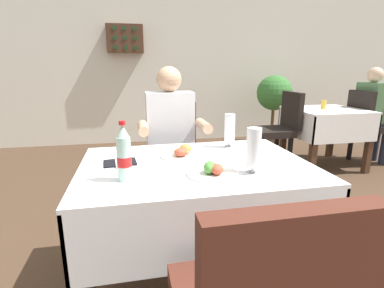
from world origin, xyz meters
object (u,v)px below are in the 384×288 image
object	(u,v)px
cola_bottle_primary	(124,155)
background_dining_table	(325,124)
wall_bottle_rack	(125,39)
napkin_cutlery_set	(120,162)
beer_glass_middle	(254,150)
plate_near_camera	(212,171)
beer_glass_left	(230,131)
background_table_tumbler	(324,105)
background_chair_left	(279,126)
background_patron	(374,111)
seated_diner_far	(171,140)
potted_plant_corner	(274,98)
background_chair_right	(368,123)
chair_far_diner_seat	(174,155)
plate_far_diner	(182,153)
main_dining_table	(196,192)

from	to	relation	value
cola_bottle_primary	background_dining_table	size ratio (longest dim) A/B	0.32
wall_bottle_rack	cola_bottle_primary	bearing A→B (deg)	-89.78
napkin_cutlery_set	beer_glass_middle	bearing A→B (deg)	-24.32
plate_near_camera	beer_glass_middle	xyz separation A→B (m)	(0.20, -0.02, 0.10)
beer_glass_middle	beer_glass_left	bearing A→B (deg)	84.67
plate_near_camera	background_table_tumbler	xyz separation A→B (m)	(1.97, 1.96, 0.03)
wall_bottle_rack	napkin_cutlery_set	bearing A→B (deg)	-90.31
wall_bottle_rack	background_dining_table	bearing A→B (deg)	-34.93
background_chair_left	background_patron	size ratio (longest dim) A/B	0.77
seated_diner_far	beer_glass_middle	distance (m)	0.98
beer_glass_middle	background_chair_left	xyz separation A→B (m)	(1.19, 1.98, -0.31)
seated_diner_far	background_dining_table	distance (m)	2.36
beer_glass_left	cola_bottle_primary	world-z (taller)	cola_bottle_primary
plate_near_camera	potted_plant_corner	size ratio (longest dim) A/B	0.22
napkin_cutlery_set	background_dining_table	world-z (taller)	napkin_cutlery_set
seated_diner_far	background_chair_right	size ratio (longest dim) A/B	1.30
background_chair_left	potted_plant_corner	distance (m)	1.33
plate_near_camera	background_dining_table	distance (m)	2.83
seated_diner_far	cola_bottle_primary	xyz separation A→B (m)	(-0.33, -0.89, 0.16)
napkin_cutlery_set	background_dining_table	xyz separation A→B (m)	(2.47, 1.70, -0.20)
chair_far_diner_seat	plate_far_diner	bearing A→B (deg)	-94.28
seated_diner_far	plate_near_camera	distance (m)	0.91
background_chair_right	potted_plant_corner	bearing A→B (deg)	122.01
beer_glass_left	napkin_cutlery_set	bearing A→B (deg)	-163.52
seated_diner_far	beer_glass_left	world-z (taller)	seated_diner_far
chair_far_diner_seat	beer_glass_left	size ratio (longest dim) A/B	4.51
beer_glass_left	plate_near_camera	bearing A→B (deg)	-117.10
background_chair_left	seated_diner_far	bearing A→B (deg)	-144.20
napkin_cutlery_set	seated_diner_far	bearing A→B (deg)	60.54
potted_plant_corner	cola_bottle_primary	bearing A→B (deg)	-126.34
cola_bottle_primary	background_patron	distance (m)	3.69
main_dining_table	background_chair_right	distance (m)	3.24
background_chair_right	background_table_tumbler	distance (m)	0.74
plate_far_diner	background_dining_table	distance (m)	2.68
cola_bottle_primary	background_table_tumbler	bearing A→B (deg)	39.34
beer_glass_left	cola_bottle_primary	bearing A→B (deg)	-144.68
seated_diner_far	background_dining_table	bearing A→B (deg)	26.68
chair_far_diner_seat	background_dining_table	distance (m)	2.28
wall_bottle_rack	background_chair_left	bearing A→B (deg)	-43.39
main_dining_table	beer_glass_middle	xyz separation A→B (m)	(0.24, -0.21, 0.29)
napkin_cutlery_set	cola_bottle_primary	bearing A→B (deg)	-82.81
napkin_cutlery_set	background_patron	bearing A→B (deg)	28.25
main_dining_table	background_chair_right	xyz separation A→B (m)	(2.71, 1.77, -0.03)
plate_near_camera	background_patron	xyz separation A→B (m)	(2.72, 1.97, -0.06)
cola_bottle_primary	napkin_cutlery_set	xyz separation A→B (m)	(-0.03, 0.26, -0.12)
chair_far_diner_seat	plate_far_diner	size ratio (longest dim) A/B	3.96
background_table_tumbler	napkin_cutlery_set	bearing A→B (deg)	-144.94
plate_near_camera	potted_plant_corner	distance (m)	3.70
plate_near_camera	background_table_tumbler	distance (m)	2.78
plate_far_diner	background_table_tumbler	distance (m)	2.63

